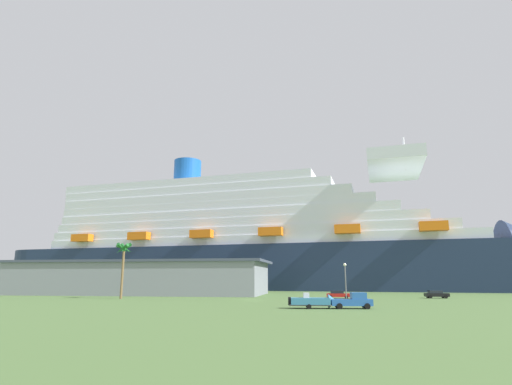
# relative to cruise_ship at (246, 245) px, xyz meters

# --- Properties ---
(ground_plane) EXTENTS (600.00, 600.00, 0.00)m
(ground_plane) POSITION_rel_cruise_ship_xyz_m (21.13, -41.42, -16.47)
(ground_plane) COLOR #4C6B38
(cruise_ship) EXTENTS (216.62, 41.24, 58.74)m
(cruise_ship) POSITION_rel_cruise_ship_xyz_m (0.00, 0.00, 0.00)
(cruise_ship) COLOR #1E2D4C
(cruise_ship) RESTS_ON ground_plane
(terminal_building) EXTENTS (68.57, 29.59, 8.52)m
(terminal_building) POSITION_rel_cruise_ship_xyz_m (-14.18, -51.30, -12.18)
(terminal_building) COLOR gray
(terminal_building) RESTS_ON ground_plane
(pickup_truck) EXTENTS (5.88, 3.11, 2.20)m
(pickup_truck) POSITION_rel_cruise_ship_xyz_m (40.45, -89.19, -15.42)
(pickup_truck) COLOR #2659A5
(pickup_truck) RESTS_ON ground_plane
(small_boat_on_trailer) EXTENTS (7.51, 3.27, 2.15)m
(small_boat_on_trailer) POSITION_rel_cruise_ship_xyz_m (35.36, -90.19, -15.50)
(small_boat_on_trailer) COLOR #595960
(small_boat_on_trailer) RESTS_ON ground_plane
(palm_tree) EXTENTS (3.67, 3.45, 11.51)m
(palm_tree) POSITION_rel_cruise_ship_xyz_m (-6.17, -72.82, -7.20)
(palm_tree) COLOR brown
(palm_tree) RESTS_ON ground_plane
(street_lamp) EXTENTS (0.56, 0.56, 6.78)m
(street_lamp) POSITION_rel_cruise_ship_xyz_m (39.04, -73.92, -11.95)
(street_lamp) COLOR slate
(street_lamp) RESTS_ON ground_plane
(parked_car_red_hatchback) EXTENTS (4.83, 2.23, 1.58)m
(parked_car_red_hatchback) POSITION_rel_cruise_ship_xyz_m (36.98, -60.79, -15.63)
(parked_car_red_hatchback) COLOR red
(parked_car_red_hatchback) RESTS_ON ground_plane
(parked_car_black_coupe) EXTENTS (4.93, 2.61, 1.58)m
(parked_car_black_coupe) POSITION_rel_cruise_ship_xyz_m (56.95, -54.70, -15.63)
(parked_car_black_coupe) COLOR black
(parked_car_black_coupe) RESTS_ON ground_plane
(parked_car_green_wagon) EXTENTS (4.53, 2.52, 1.58)m
(parked_car_green_wagon) POSITION_rel_cruise_ship_xyz_m (-17.42, -58.82, -15.63)
(parked_car_green_wagon) COLOR #2D723F
(parked_car_green_wagon) RESTS_ON ground_plane
(parked_car_blue_suv) EXTENTS (4.63, 2.51, 1.58)m
(parked_car_blue_suv) POSITION_rel_cruise_ship_xyz_m (-31.36, -58.14, -15.63)
(parked_car_blue_suv) COLOR #264C99
(parked_car_blue_suv) RESTS_ON ground_plane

